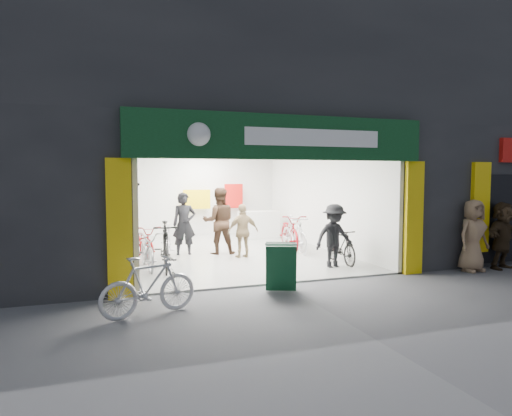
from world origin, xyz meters
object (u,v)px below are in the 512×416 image
bike_left_front (147,250)px  pedestrian_near (473,236)px  parked_bike (149,286)px  sandwich_board (281,266)px  bike_right_front (341,246)px

bike_left_front → pedestrian_near: bearing=-22.9°
parked_bike → sandwich_board: 2.74m
bike_right_front → parked_bike: parked_bike is taller
parked_bike → sandwich_board: parked_bike is taller
bike_left_front → parked_bike: parked_bike is taller
bike_left_front → pedestrian_near: (7.27, -2.75, 0.38)m
bike_left_front → pedestrian_near: pedestrian_near is taller
sandwich_board → pedestrian_near: bearing=23.8°
pedestrian_near → sandwich_board: bearing=176.7°
pedestrian_near → sandwich_board: size_ratio=1.85×
sandwich_board → bike_left_front: bearing=149.1°
parked_bike → pedestrian_near: size_ratio=0.96×
parked_bike → pedestrian_near: pedestrian_near is taller
bike_left_front → sandwich_board: size_ratio=1.97×
pedestrian_near → sandwich_board: (-5.00, -0.20, -0.35)m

